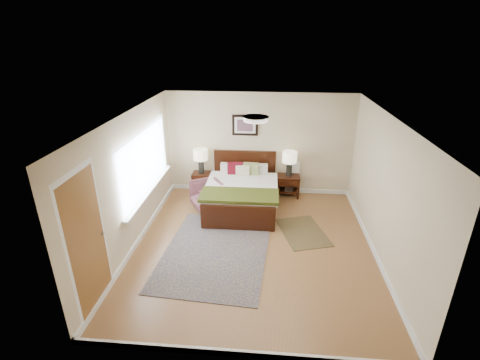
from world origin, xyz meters
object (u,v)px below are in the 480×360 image
Objects in this scene: lamp_right at (290,159)px; rug_persian at (216,252)px; armchair at (208,195)px; bed at (242,188)px; nightstand_right at (288,184)px; nightstand_left at (202,178)px; lamp_left at (201,157)px.

rug_persian is at bearing -119.34° from lamp_right.
armchair is 0.27× the size of rug_persian.
lamp_right is 0.23× the size of rug_persian.
nightstand_right is at bearing 33.96° from bed.
lamp_left is (-0.00, 0.02, 0.55)m from nightstand_left.
nightstand_left is 0.20× the size of rug_persian.
lamp_right is (0.00, 0.01, 0.63)m from nightstand_right.
lamp_right reaches higher than bed.
armchair is (-1.86, -0.79, -0.65)m from lamp_right.
nightstand_left is 0.83m from armchair.
nightstand_right is 0.63m from lamp_right.
lamp_left is 0.87× the size of armchair.
armchair is at bearing -176.48° from bed.
lamp_left is at bearing 110.17° from rug_persian.
nightstand_left is at bearing -90.00° from lamp_left.
nightstand_left is at bearing -179.79° from nightstand_right.
bed is 1.29m from nightstand_left.
lamp_right is at bearing 34.39° from bed.
bed reaches higher than nightstand_right.
bed is at bearing -34.92° from lamp_left.
nightstand_left is at bearing 110.29° from rug_persian.
lamp_left is at bearing 145.08° from bed.
lamp_left reaches higher than armchair.
nightstand_left is 0.88× the size of lamp_right.
bed is 3.71× the size of nightstand_left.
rug_persian is (0.73, -2.54, -0.96)m from lamp_left.
nightstand_right is 0.77× the size of armchair.
lamp_right reaches higher than nightstand_left.
lamp_left is 1.00× the size of lamp_right.
armchair reaches higher than rug_persian.
nightstand_left is 0.88× the size of lamp_left.
armchair is (-0.77, -0.05, -0.17)m from bed.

